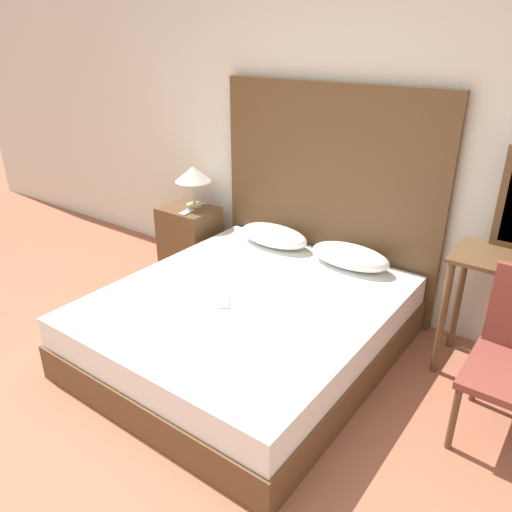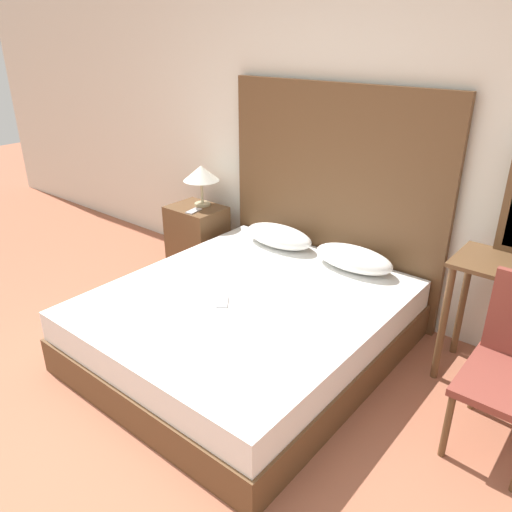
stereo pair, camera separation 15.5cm
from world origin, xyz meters
name	(u,v)px [view 1 (the left image)]	position (x,y,z in m)	size (l,w,h in m)	color
wall_back	(348,130)	(0.00, 2.60, 1.35)	(10.00, 0.06, 2.70)	silver
bed	(247,325)	(-0.10, 1.51, 0.21)	(1.73, 1.97, 0.43)	brown
headboard	(326,197)	(-0.10, 2.52, 0.84)	(1.82, 0.05, 1.68)	brown
pillow_left	(274,236)	(-0.43, 2.30, 0.51)	(0.60, 0.29, 0.17)	white
pillow_right	(350,256)	(0.23, 2.30, 0.51)	(0.60, 0.29, 0.17)	white
phone_on_bed	(224,302)	(-0.16, 1.35, 0.44)	(0.15, 0.16, 0.01)	#B7B7BC
nightstand	(190,240)	(-1.29, 2.23, 0.30)	(0.47, 0.38, 0.59)	brown
table_lamp	(193,175)	(-1.28, 2.30, 0.87)	(0.31, 0.31, 0.35)	tan
phone_on_nightstand	(186,212)	(-1.22, 2.14, 0.60)	(0.09, 0.16, 0.01)	#B7B7BC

